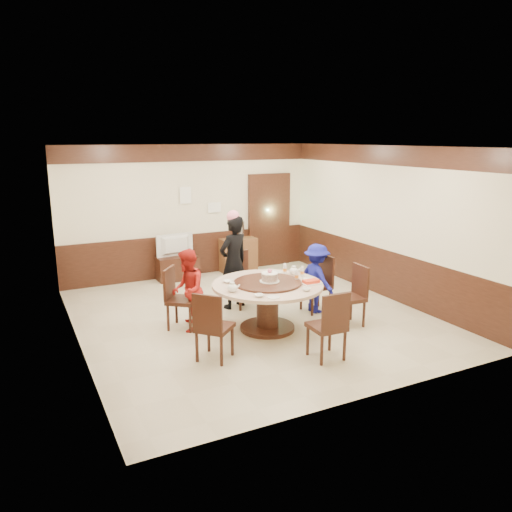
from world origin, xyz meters
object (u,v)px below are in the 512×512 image
thermos (241,230)px  shrimp_platter (311,282)px  person_standing (234,262)px  tv_stand (177,268)px  television (176,245)px  person_red (188,290)px  banquet_table (268,297)px  person_blue (317,278)px  birthday_cake (270,277)px  side_cabinet (238,255)px

thermos → shrimp_platter: bearing=-98.2°
person_standing → tv_stand: bearing=-99.5°
television → person_red: bearing=67.9°
banquet_table → thermos: size_ratio=4.50×
person_red → tv_stand: size_ratio=1.51×
person_blue → television: (-1.52, 3.01, 0.14)m
birthday_cake → tv_stand: 3.45m
banquet_table → person_blue: 1.20m
shrimp_platter → person_standing: bearing=112.2°
person_red → shrimp_platter: size_ratio=4.27×
birthday_cake → shrimp_platter: birthday_cake is taller
birthday_cake → side_cabinet: birthday_cake is taller
person_standing → thermos: person_standing is taller
person_standing → birthday_cake: (0.07, -1.21, 0.03)m
tv_stand → television: 0.49m
thermos → person_red: bearing=-128.1°
person_blue → thermos: person_blue is taller
banquet_table → person_blue: size_ratio=1.44×
person_standing → person_red: size_ratio=1.28×
person_blue → tv_stand: 3.39m
person_blue → shrimp_platter: 0.89m
banquet_table → person_standing: person_standing is taller
person_standing → television: size_ratio=2.00×
person_red → person_blue: bearing=104.8°
banquet_table → shrimp_platter: (0.59, -0.32, 0.24)m
thermos → birthday_cake: bearing=-107.8°
banquet_table → birthday_cake: (0.03, -0.01, 0.32)m
person_blue → television: person_blue is taller
person_red → television: person_red is taller
banquet_table → thermos: bearing=71.7°
tv_stand → thermos: 1.66m
person_red → person_blue: size_ratio=1.08×
person_blue → television: 3.37m
person_blue → shrimp_platter: person_blue is taller
person_blue → side_cabinet: person_blue is taller
person_standing → shrimp_platter: person_standing is taller
birthday_cake → television: size_ratio=0.38×
person_standing → birthday_cake: 1.22m
shrimp_platter → person_red: bearing=152.7°
shrimp_platter → person_blue: bearing=50.9°
banquet_table → birthday_cake: bearing=-11.9°
person_blue → person_standing: bearing=47.4°
person_red → television: 2.90m
banquet_table → shrimp_platter: size_ratio=5.70×
birthday_cake → tv_stand: birthday_cake is taller
banquet_table → tv_stand: (-0.38, 3.37, -0.28)m
banquet_table → tv_stand: 3.40m
thermos → person_blue: bearing=-89.7°
person_blue → birthday_cake: (-1.11, -0.37, 0.26)m
birthday_cake → side_cabinet: size_ratio=0.39×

